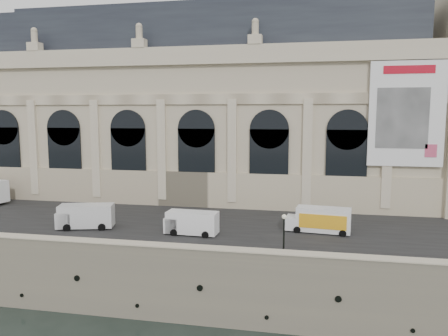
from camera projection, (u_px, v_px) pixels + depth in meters
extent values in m
plane|color=black|center=(179.00, 324.00, 39.82)|extent=(260.00, 260.00, 0.00)
cube|color=#7A725D|center=(240.00, 209.00, 73.51)|extent=(160.00, 70.00, 6.00)
cube|color=#2D2D2D|center=(212.00, 222.00, 52.69)|extent=(160.00, 24.00, 0.06)
cube|color=#7A725D|center=(180.00, 252.00, 39.58)|extent=(160.00, 1.20, 1.10)
cube|color=beige|center=(180.00, 246.00, 39.51)|extent=(160.00, 1.40, 0.12)
cube|color=#BDB291|center=(199.00, 127.00, 69.02)|extent=(68.00, 18.00, 22.00)
cube|color=beige|center=(183.00, 189.00, 61.18)|extent=(68.60, 0.40, 5.00)
cube|color=beige|center=(181.00, 56.00, 58.74)|extent=(69.00, 0.80, 2.40)
cube|color=beige|center=(182.00, 99.00, 59.61)|extent=(68.00, 0.30, 1.40)
cube|color=#292F37|center=(198.00, 36.00, 67.27)|extent=(64.00, 15.00, 6.00)
cube|color=#292F37|center=(198.00, 12.00, 66.83)|extent=(56.00, 10.00, 1.20)
cube|color=black|center=(5.00, 157.00, 66.04)|extent=(5.20, 0.25, 9.00)
cylinder|color=black|center=(3.00, 127.00, 65.48)|extent=(5.20, 0.25, 5.20)
cube|color=beige|center=(34.00, 148.00, 64.82)|extent=(1.20, 0.50, 14.00)
cube|color=black|center=(65.00, 158.00, 64.11)|extent=(5.20, 0.25, 9.00)
cylinder|color=black|center=(63.00, 128.00, 63.55)|extent=(5.20, 0.25, 5.20)
cube|color=beige|center=(96.00, 149.00, 62.90)|extent=(1.20, 0.50, 14.00)
cube|color=black|center=(129.00, 160.00, 62.19)|extent=(5.20, 0.25, 9.00)
cylinder|color=black|center=(128.00, 128.00, 61.63)|extent=(5.20, 0.25, 5.20)
cube|color=beige|center=(162.00, 150.00, 60.97)|extent=(1.20, 0.50, 14.00)
cube|color=black|center=(197.00, 161.00, 60.26)|extent=(5.20, 0.25, 9.00)
cylinder|color=black|center=(196.00, 129.00, 59.70)|extent=(5.20, 0.25, 5.20)
cube|color=beige|center=(232.00, 151.00, 59.04)|extent=(1.20, 0.50, 14.00)
cube|color=black|center=(269.00, 163.00, 58.34)|extent=(5.20, 0.25, 9.00)
cylinder|color=black|center=(269.00, 129.00, 57.77)|extent=(5.20, 0.25, 5.20)
cube|color=beige|center=(307.00, 152.00, 57.12)|extent=(1.20, 0.50, 14.00)
cube|color=black|center=(346.00, 165.00, 56.41)|extent=(5.20, 0.25, 9.00)
cylinder|color=black|center=(347.00, 130.00, 55.85)|extent=(5.20, 0.25, 5.20)
cube|color=beige|center=(387.00, 154.00, 55.19)|extent=(1.20, 0.50, 14.00)
cube|color=white|center=(407.00, 114.00, 53.99)|extent=(9.00, 0.35, 13.00)
cube|color=#B30B1D|center=(409.00, 69.00, 53.12)|extent=(6.00, 0.06, 1.00)
cube|color=gray|center=(402.00, 118.00, 53.95)|extent=(6.20, 0.06, 7.50)
cube|color=#C94669|center=(431.00, 151.00, 53.78)|extent=(1.40, 0.06, 1.60)
cylinder|color=black|center=(2.00, 200.00, 63.71)|extent=(1.03, 0.46, 1.00)
cube|color=silver|center=(87.00, 216.00, 49.73)|extent=(6.39, 3.82, 2.55)
cube|color=silver|center=(65.00, 219.00, 49.62)|extent=(2.23, 2.69, 1.78)
cube|color=black|center=(59.00, 214.00, 49.50)|extent=(0.58, 1.94, 0.89)
cylinder|color=black|center=(67.00, 228.00, 48.58)|extent=(0.89, 0.49, 0.84)
cylinder|color=black|center=(73.00, 223.00, 50.89)|extent=(0.89, 0.49, 0.84)
cylinder|color=black|center=(102.00, 227.00, 48.84)|extent=(0.89, 0.49, 0.84)
cylinder|color=black|center=(106.00, 222.00, 51.15)|extent=(0.89, 0.49, 0.84)
cube|color=white|center=(192.00, 222.00, 47.21)|extent=(5.59, 2.39, 2.34)
cube|color=white|center=(173.00, 224.00, 47.77)|extent=(1.64, 2.21, 1.63)
cube|color=black|center=(168.00, 219.00, 47.84)|extent=(0.14, 1.83, 0.81)
cylinder|color=black|center=(174.00, 233.00, 46.72)|extent=(0.78, 0.29, 0.77)
cylinder|color=black|center=(180.00, 228.00, 48.78)|extent=(0.78, 0.29, 0.77)
cylinder|color=black|center=(205.00, 235.00, 45.88)|extent=(0.78, 0.29, 0.77)
cylinder|color=black|center=(211.00, 230.00, 47.94)|extent=(0.78, 0.29, 0.77)
cube|color=white|center=(323.00, 219.00, 47.94)|extent=(6.03, 2.87, 2.62)
cube|color=gold|center=(323.00, 222.00, 46.86)|extent=(5.01, 0.63, 1.55)
cube|color=#B30B1D|center=(323.00, 222.00, 46.86)|extent=(2.89, 0.37, 0.58)
cube|color=white|center=(293.00, 222.00, 49.00)|extent=(1.78, 2.29, 1.45)
cylinder|color=black|center=(297.00, 230.00, 47.84)|extent=(0.80, 0.36, 0.78)
cylinder|color=black|center=(300.00, 225.00, 49.95)|extent=(0.80, 0.36, 0.78)
cylinder|color=black|center=(343.00, 234.00, 46.38)|extent=(0.80, 0.36, 0.78)
cylinder|color=black|center=(344.00, 228.00, 48.49)|extent=(0.80, 0.36, 0.78)
cylinder|color=black|center=(283.00, 257.00, 39.39)|extent=(0.42, 0.42, 0.38)
cylinder|color=black|center=(284.00, 239.00, 39.17)|extent=(0.15, 0.15, 3.84)
sphere|color=beige|center=(284.00, 217.00, 38.92)|extent=(0.42, 0.42, 0.42)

